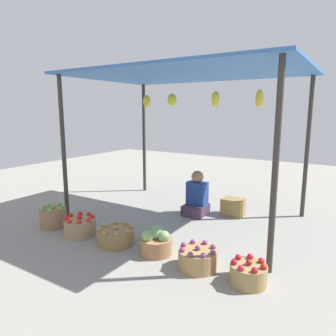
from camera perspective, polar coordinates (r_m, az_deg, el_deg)
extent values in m
plane|color=gray|center=(5.39, 3.29, -9.01)|extent=(14.00, 14.00, 0.00)
cylinder|color=#38332D|center=(5.35, -18.70, 3.29)|extent=(0.07, 0.07, 2.36)
cylinder|color=#38332D|center=(3.49, 19.15, -0.30)|extent=(0.07, 0.07, 2.36)
cylinder|color=#38332D|center=(6.96, -4.43, 5.36)|extent=(0.07, 0.07, 2.36)
cylinder|color=#38332D|center=(5.66, 24.27, 3.29)|extent=(0.07, 0.07, 2.36)
cube|color=#3A6CB1|center=(5.12, 3.58, 17.00)|extent=(3.67, 2.52, 0.04)
ellipsoid|color=yellow|center=(6.02, -3.94, 12.19)|extent=(0.14, 0.14, 0.22)
ellipsoid|color=yellow|center=(5.28, 0.77, 12.45)|extent=(0.15, 0.15, 0.20)
ellipsoid|color=yellow|center=(5.10, 8.75, 12.40)|extent=(0.13, 0.13, 0.25)
ellipsoid|color=yellow|center=(4.90, 16.49, 12.18)|extent=(0.12, 0.12, 0.27)
cube|color=#433045|center=(5.50, 5.11, -7.66)|extent=(0.36, 0.44, 0.18)
cube|color=navy|center=(5.46, 5.40, -4.63)|extent=(0.34, 0.22, 0.40)
sphere|color=#936D48|center=(5.39, 5.45, -1.60)|extent=(0.21, 0.21, 0.21)
cylinder|color=#936E4E|center=(5.25, -20.38, -8.52)|extent=(0.40, 0.40, 0.30)
sphere|color=#73AB4E|center=(5.20, -20.50, -6.68)|extent=(0.07, 0.07, 0.07)
sphere|color=#63B447|center=(5.08, -19.37, -7.09)|extent=(0.07, 0.07, 0.07)
sphere|color=#63BB4E|center=(5.20, -18.71, -6.65)|extent=(0.07, 0.07, 0.07)
sphere|color=#6BB445|center=(5.32, -19.39, -6.30)|extent=(0.07, 0.07, 0.07)
sphere|color=#66BB51|center=(5.35, -20.86, -6.29)|extent=(0.07, 0.07, 0.07)
sphere|color=#66AA50|center=(5.27, -22.07, -6.62)|extent=(0.07, 0.07, 0.07)
sphere|color=#70A94D|center=(5.14, -22.14, -7.06)|extent=(0.07, 0.07, 0.07)
sphere|color=#6CB449|center=(5.05, -20.93, -7.28)|extent=(0.07, 0.07, 0.07)
cylinder|color=#A0845E|center=(4.81, -15.90, -10.37)|extent=(0.46, 0.46, 0.24)
sphere|color=red|center=(4.76, -15.99, -8.70)|extent=(0.07, 0.07, 0.07)
sphere|color=red|center=(4.63, -14.42, -9.25)|extent=(0.07, 0.07, 0.07)
sphere|color=red|center=(4.75, -13.72, -8.70)|extent=(0.07, 0.07, 0.07)
sphere|color=red|center=(4.88, -14.35, -8.22)|extent=(0.07, 0.07, 0.07)
sphere|color=red|center=(4.94, -15.88, -8.07)|extent=(0.07, 0.07, 0.07)
sphere|color=red|center=(4.89, -17.47, -8.32)|extent=(0.07, 0.07, 0.07)
sphere|color=red|center=(4.77, -18.25, -8.84)|extent=(0.07, 0.07, 0.07)
sphere|color=red|center=(4.64, -17.71, -9.35)|extent=(0.07, 0.07, 0.07)
sphere|color=red|center=(4.58, -16.10, -9.54)|extent=(0.07, 0.07, 0.07)
cylinder|color=olive|center=(4.40, -9.61, -12.32)|extent=(0.51, 0.51, 0.21)
sphere|color=#9E8760|center=(4.36, -9.66, -10.78)|extent=(0.06, 0.06, 0.06)
sphere|color=#98754D|center=(4.22, -7.39, -11.50)|extent=(0.06, 0.06, 0.06)
sphere|color=#A07855|center=(4.37, -6.74, -10.70)|extent=(0.06, 0.06, 0.06)
sphere|color=#A17559|center=(4.51, -7.78, -10.05)|extent=(0.06, 0.06, 0.06)
sphere|color=#A78954|center=(4.56, -9.83, -9.87)|extent=(0.06, 0.06, 0.06)
sphere|color=#9C854D|center=(4.50, -11.78, -10.24)|extent=(0.06, 0.06, 0.06)
sphere|color=#A28756|center=(4.35, -12.59, -10.99)|extent=(0.06, 0.06, 0.06)
sphere|color=#A17E4C|center=(4.21, -11.67, -11.71)|extent=(0.06, 0.06, 0.06)
sphere|color=#A0805D|center=(4.15, -9.47, -11.94)|extent=(0.06, 0.06, 0.06)
cylinder|color=#9C6E48|center=(4.07, -2.20, -14.10)|extent=(0.42, 0.42, 0.21)
sphere|color=#76A269|center=(4.01, -2.22, -11.95)|extent=(0.15, 0.15, 0.15)
sphere|color=#749E5C|center=(3.95, -0.76, -12.51)|extent=(0.15, 0.15, 0.15)
sphere|color=#7CAA5E|center=(4.12, -2.10, -11.51)|extent=(0.15, 0.15, 0.15)
sphere|color=#82AA5C|center=(3.97, -3.80, -12.44)|extent=(0.15, 0.15, 0.15)
cylinder|color=#9E7B4C|center=(3.74, 5.49, -16.35)|extent=(0.45, 0.45, 0.22)
sphere|color=#773E6C|center=(3.68, 5.53, -14.44)|extent=(0.06, 0.06, 0.06)
sphere|color=#803774|center=(3.62, 8.28, -15.11)|extent=(0.06, 0.06, 0.06)
sphere|color=#7A3B6A|center=(3.75, 8.33, -14.17)|extent=(0.06, 0.06, 0.06)
sphere|color=#7F3B68|center=(3.84, 6.81, -13.49)|extent=(0.06, 0.06, 0.06)
sphere|color=#7B3C79|center=(3.85, 4.62, -13.39)|extent=(0.06, 0.06, 0.06)
sphere|color=#85386E|center=(3.77, 2.90, -13.93)|extent=(0.06, 0.06, 0.06)
sphere|color=#852F6A|center=(3.64, 2.62, -14.86)|extent=(0.06, 0.06, 0.06)
sphere|color=#76426F|center=(3.54, 4.11, -15.65)|extent=(0.06, 0.06, 0.06)
sphere|color=#7C3279|center=(3.53, 6.52, -15.76)|extent=(0.06, 0.06, 0.06)
cylinder|color=#967D4D|center=(3.54, 14.59, -18.43)|extent=(0.39, 0.39, 0.21)
sphere|color=red|center=(3.48, 14.69, -16.49)|extent=(0.07, 0.07, 0.07)
sphere|color=#B1241E|center=(3.45, 17.24, -17.02)|extent=(0.07, 0.07, 0.07)
sphere|color=red|center=(3.56, 16.82, -16.04)|extent=(0.07, 0.07, 0.07)
sphere|color=red|center=(3.62, 14.90, -15.51)|extent=(0.07, 0.07, 0.07)
sphere|color=#B51B2C|center=(3.57, 12.83, -15.75)|extent=(0.07, 0.07, 0.07)
sphere|color=#A91627|center=(3.46, 12.06, -16.63)|extent=(0.07, 0.07, 0.07)
sphere|color=red|center=(3.36, 13.30, -17.55)|extent=(0.07, 0.07, 0.07)
sphere|color=#AA191D|center=(3.35, 15.68, -17.73)|extent=(0.07, 0.07, 0.07)
cube|color=olive|center=(5.55, 11.89, -7.03)|extent=(0.37, 0.29, 0.30)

